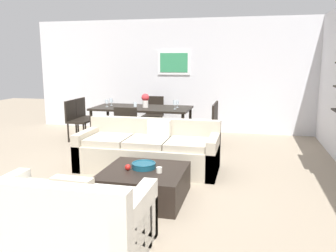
{
  "coord_description": "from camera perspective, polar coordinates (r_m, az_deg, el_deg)",
  "views": [
    {
      "loc": [
        1.48,
        -4.89,
        1.75
      ],
      "look_at": [
        0.3,
        0.2,
        0.75
      ],
      "focal_mm": 37.34,
      "sensor_mm": 36.0,
      "label": 1
    }
  ],
  "objects": [
    {
      "name": "dining_table",
      "position": [
        7.43,
        -4.27,
        2.61
      ],
      "size": [
        2.05,
        1.0,
        0.75
      ],
      "color": "black",
      "rests_on": "ground"
    },
    {
      "name": "decorative_bowl",
      "position": [
        4.49,
        -3.99,
        -6.4
      ],
      "size": [
        0.31,
        0.31,
        0.08
      ],
      "color": "navy",
      "rests_on": "coffee_table"
    },
    {
      "name": "wine_glass_right_far",
      "position": [
        7.35,
        1.53,
        3.81
      ],
      "size": [
        0.07,
        0.07,
        0.15
      ],
      "color": "silver",
      "rests_on": "dining_table"
    },
    {
      "name": "dining_chair_left_near",
      "position": [
        7.81,
        -14.85,
        1.31
      ],
      "size": [
        0.44,
        0.44,
        0.88
      ],
      "color": "black",
      "rests_on": "ground"
    },
    {
      "name": "dining_chair_right_near",
      "position": [
        6.95,
        6.54,
        0.46
      ],
      "size": [
        0.44,
        0.44,
        0.88
      ],
      "color": "black",
      "rests_on": "ground"
    },
    {
      "name": "dining_chair_right_far",
      "position": [
        7.39,
        6.95,
        1.07
      ],
      "size": [
        0.44,
        0.44,
        0.88
      ],
      "color": "black",
      "rests_on": "ground"
    },
    {
      "name": "ground_plane",
      "position": [
        5.4,
        -3.6,
        -8.1
      ],
      "size": [
        18.0,
        18.0,
        0.0
      ],
      "primitive_type": "plane",
      "color": "gray"
    },
    {
      "name": "dining_chair_left_far",
      "position": [
        8.2,
        -13.39,
        1.82
      ],
      "size": [
        0.44,
        0.44,
        0.88
      ],
      "color": "black",
      "rests_on": "ground"
    },
    {
      "name": "wine_glass_right_near",
      "position": [
        7.1,
        1.13,
        3.81
      ],
      "size": [
        0.08,
        0.08,
        0.19
      ],
      "color": "silver",
      "rests_on": "dining_table"
    },
    {
      "name": "loveseat_white",
      "position": [
        3.45,
        -16.76,
        -14.69
      ],
      "size": [
        1.55,
        0.9,
        0.78
      ],
      "color": "silver",
      "rests_on": "ground"
    },
    {
      "name": "coffee_table",
      "position": [
        4.5,
        -3.89,
        -9.46
      ],
      "size": [
        1.02,
        1.01,
        0.38
      ],
      "color": "black",
      "rests_on": "ground"
    },
    {
      "name": "candle_jar",
      "position": [
        4.32,
        -1.44,
        -7.19
      ],
      "size": [
        0.07,
        0.07,
        0.07
      ],
      "primitive_type": "cylinder",
      "color": "silver",
      "rests_on": "coffee_table"
    },
    {
      "name": "wine_glass_left_far",
      "position": [
        7.78,
        -9.25,
        4.15
      ],
      "size": [
        0.07,
        0.07,
        0.16
      ],
      "color": "silver",
      "rests_on": "dining_table"
    },
    {
      "name": "sofa_beige",
      "position": [
        5.64,
        -3.15,
        -4.17
      ],
      "size": [
        2.22,
        0.9,
        0.78
      ],
      "color": "#B2A893",
      "rests_on": "ground"
    },
    {
      "name": "back_wall_unit",
      "position": [
        8.51,
        5.11,
        8.14
      ],
      "size": [
        8.4,
        0.09,
        2.7
      ],
      "color": "silver",
      "rests_on": "ground"
    },
    {
      "name": "wine_glass_left_near",
      "position": [
        7.55,
        -9.96,
        3.92
      ],
      "size": [
        0.07,
        0.07,
        0.16
      ],
      "color": "silver",
      "rests_on": "dining_table"
    },
    {
      "name": "dining_chair_foot",
      "position": [
        6.62,
        -6.58,
        -0.08
      ],
      "size": [
        0.44,
        0.44,
        0.88
      ],
      "color": "black",
      "rests_on": "ground"
    },
    {
      "name": "centerpiece_vase",
      "position": [
        7.36,
        -3.72,
        4.31
      ],
      "size": [
        0.16,
        0.16,
        0.29
      ],
      "color": "silver",
      "rests_on": "dining_table"
    },
    {
      "name": "wine_glass_foot",
      "position": [
        7.0,
        -5.36,
        3.47
      ],
      "size": [
        0.07,
        0.07,
        0.16
      ],
      "color": "silver",
      "rests_on": "dining_table"
    },
    {
      "name": "dining_chair_head",
      "position": [
        8.32,
        -2.4,
        2.24
      ],
      "size": [
        0.44,
        0.44,
        0.88
      ],
      "color": "black",
      "rests_on": "ground"
    },
    {
      "name": "apple_on_coffee_table",
      "position": [
        4.44,
        -6.57,
        -6.71
      ],
      "size": [
        0.08,
        0.08,
        0.08
      ],
      "primitive_type": "sphere",
      "color": "red",
      "rests_on": "coffee_table"
    }
  ]
}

